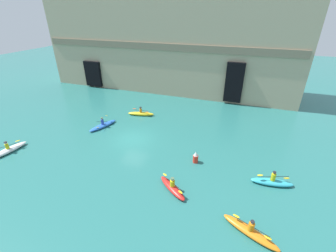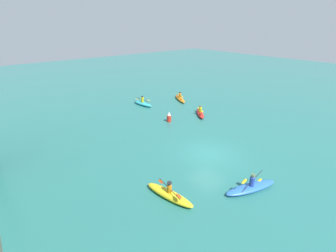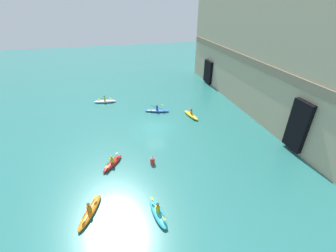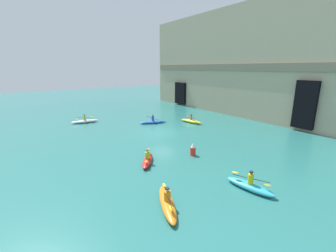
{
  "view_description": "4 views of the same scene",
  "coord_description": "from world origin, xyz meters",
  "px_view_note": "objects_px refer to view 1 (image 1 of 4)",
  "views": [
    {
      "loc": [
        10.25,
        -17.67,
        11.95
      ],
      "look_at": [
        3.85,
        0.12,
        2.11
      ],
      "focal_mm": 24.0,
      "sensor_mm": 36.0,
      "label": 1
    },
    {
      "loc": [
        -9.74,
        12.21,
        9.42
      ],
      "look_at": [
        3.64,
        1.22,
        1.54
      ],
      "focal_mm": 24.0,
      "sensor_mm": 36.0,
      "label": 2
    },
    {
      "loc": [
        24.73,
        -4.71,
        14.65
      ],
      "look_at": [
        2.94,
        0.95,
        1.72
      ],
      "focal_mm": 24.0,
      "sensor_mm": 36.0,
      "label": 3
    },
    {
      "loc": [
        20.49,
        -13.53,
        7.19
      ],
      "look_at": [
        1.33,
        -0.34,
        1.1
      ],
      "focal_mm": 24.0,
      "sensor_mm": 36.0,
      "label": 4
    }
  ],
  "objects_px": {
    "kayak_red": "(172,187)",
    "marker_buoy": "(196,157)",
    "kayak_cyan": "(272,182)",
    "kayak_white": "(8,150)",
    "kayak_blue": "(103,125)",
    "kayak_orange": "(250,231)",
    "kayak_yellow": "(141,113)"
  },
  "relations": [
    {
      "from": "kayak_red",
      "to": "marker_buoy",
      "type": "distance_m",
      "value": 4.02
    },
    {
      "from": "kayak_cyan",
      "to": "kayak_red",
      "type": "height_order",
      "value": "kayak_cyan"
    },
    {
      "from": "kayak_white",
      "to": "kayak_red",
      "type": "height_order",
      "value": "same"
    },
    {
      "from": "kayak_red",
      "to": "marker_buoy",
      "type": "xyz_separation_m",
      "value": [
        0.8,
        3.93,
        0.25
      ]
    },
    {
      "from": "kayak_blue",
      "to": "marker_buoy",
      "type": "distance_m",
      "value": 11.9
    },
    {
      "from": "kayak_orange",
      "to": "kayak_blue",
      "type": "distance_m",
      "value": 18.51
    },
    {
      "from": "kayak_yellow",
      "to": "kayak_blue",
      "type": "distance_m",
      "value": 5.11
    },
    {
      "from": "marker_buoy",
      "to": "kayak_orange",
      "type": "bearing_deg",
      "value": -51.01
    },
    {
      "from": "kayak_yellow",
      "to": "marker_buoy",
      "type": "bearing_deg",
      "value": -52.65
    },
    {
      "from": "kayak_white",
      "to": "kayak_cyan",
      "type": "height_order",
      "value": "kayak_cyan"
    },
    {
      "from": "kayak_cyan",
      "to": "kayak_red",
      "type": "distance_m",
      "value": 7.66
    },
    {
      "from": "kayak_red",
      "to": "marker_buoy",
      "type": "bearing_deg",
      "value": -63.92
    },
    {
      "from": "kayak_white",
      "to": "marker_buoy",
      "type": "distance_m",
      "value": 17.48
    },
    {
      "from": "kayak_white",
      "to": "kayak_cyan",
      "type": "relative_size",
      "value": 1.12
    },
    {
      "from": "kayak_blue",
      "to": "marker_buoy",
      "type": "bearing_deg",
      "value": 93.83
    },
    {
      "from": "kayak_orange",
      "to": "kayak_blue",
      "type": "bearing_deg",
      "value": -3.85
    },
    {
      "from": "kayak_blue",
      "to": "marker_buoy",
      "type": "relative_size",
      "value": 3.38
    },
    {
      "from": "kayak_cyan",
      "to": "kayak_yellow",
      "type": "distance_m",
      "value": 17.04
    },
    {
      "from": "kayak_cyan",
      "to": "marker_buoy",
      "type": "bearing_deg",
      "value": 164.42
    },
    {
      "from": "kayak_white",
      "to": "kayak_blue",
      "type": "bearing_deg",
      "value": -28.35
    },
    {
      "from": "kayak_white",
      "to": "marker_buoy",
      "type": "bearing_deg",
      "value": -67.55
    },
    {
      "from": "kayak_red",
      "to": "kayak_blue",
      "type": "relative_size",
      "value": 0.76
    },
    {
      "from": "kayak_orange",
      "to": "kayak_yellow",
      "type": "bearing_deg",
      "value": -19.49
    },
    {
      "from": "marker_buoy",
      "to": "kayak_white",
      "type": "bearing_deg",
      "value": -165.37
    },
    {
      "from": "kayak_orange",
      "to": "kayak_red",
      "type": "height_order",
      "value": "kayak_red"
    },
    {
      "from": "kayak_cyan",
      "to": "kayak_red",
      "type": "bearing_deg",
      "value": -164.1
    },
    {
      "from": "kayak_white",
      "to": "kayak_orange",
      "type": "relative_size",
      "value": 1.0
    },
    {
      "from": "kayak_yellow",
      "to": "kayak_blue",
      "type": "relative_size",
      "value": 0.92
    },
    {
      "from": "kayak_red",
      "to": "kayak_blue",
      "type": "height_order",
      "value": "kayak_blue"
    },
    {
      "from": "kayak_cyan",
      "to": "marker_buoy",
      "type": "distance_m",
      "value": 6.23
    },
    {
      "from": "kayak_yellow",
      "to": "kayak_cyan",
      "type": "bearing_deg",
      "value": -41.37
    },
    {
      "from": "kayak_orange",
      "to": "kayak_yellow",
      "type": "height_order",
      "value": "kayak_yellow"
    }
  ]
}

